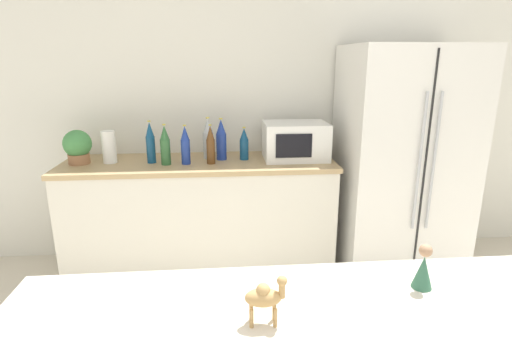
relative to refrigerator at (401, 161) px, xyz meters
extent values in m
cube|color=silver|center=(-1.10, 0.41, 0.41)|extent=(8.00, 0.06, 2.55)
cube|color=silver|center=(-1.55, 0.08, -0.44)|extent=(2.01, 0.60, 0.85)
cube|color=tan|center=(-1.55, 0.08, 0.00)|extent=(2.04, 0.63, 0.03)
cube|color=silver|center=(0.00, 0.00, 0.00)|extent=(0.91, 0.72, 1.73)
cube|color=black|center=(0.00, -0.36, 0.00)|extent=(0.01, 0.01, 1.66)
cylinder|color=#B2B5BA|center=(-0.05, -0.38, 0.09)|extent=(0.02, 0.02, 0.95)
cylinder|color=#B2B5BA|center=(0.05, -0.38, 0.09)|extent=(0.02, 0.02, 0.95)
cube|color=beige|center=(-0.96, -1.85, 0.04)|extent=(2.14, 0.46, 0.03)
cylinder|color=#9E6B47|center=(-2.42, 0.08, 0.05)|extent=(0.15, 0.15, 0.08)
sphere|color=#478E4C|center=(-2.42, 0.08, 0.17)|extent=(0.20, 0.20, 0.20)
cylinder|color=white|center=(-2.20, 0.09, 0.14)|extent=(0.10, 0.10, 0.24)
cube|color=white|center=(-0.81, 0.10, 0.16)|extent=(0.48, 0.36, 0.28)
cube|color=black|center=(-0.86, -0.09, 0.16)|extent=(0.26, 0.01, 0.17)
cylinder|color=navy|center=(-1.21, 0.10, 0.09)|extent=(0.07, 0.07, 0.16)
cone|color=navy|center=(-1.21, 0.10, 0.22)|extent=(0.06, 0.06, 0.09)
cylinder|color=gold|center=(-1.21, 0.10, 0.26)|extent=(0.02, 0.02, 0.01)
cylinder|color=#B2B7BC|center=(-1.48, 0.16, 0.12)|extent=(0.08, 0.08, 0.20)
cone|color=#B2B7BC|center=(-1.48, 0.16, 0.27)|extent=(0.08, 0.08, 0.11)
cylinder|color=gold|center=(-1.48, 0.16, 0.33)|extent=(0.03, 0.03, 0.01)
cylinder|color=#2D6033|center=(-1.78, 0.00, 0.11)|extent=(0.07, 0.07, 0.19)
cone|color=#2D6033|center=(-1.78, 0.00, 0.25)|extent=(0.07, 0.07, 0.10)
cylinder|color=gold|center=(-1.78, 0.00, 0.31)|extent=(0.02, 0.02, 0.01)
cylinder|color=navy|center=(-1.90, 0.06, 0.11)|extent=(0.06, 0.06, 0.20)
cone|color=navy|center=(-1.90, 0.06, 0.27)|extent=(0.06, 0.06, 0.11)
cylinder|color=gold|center=(-1.90, 0.06, 0.33)|extent=(0.02, 0.02, 0.01)
cylinder|color=navy|center=(-1.64, 0.00, 0.11)|extent=(0.07, 0.07, 0.18)
cone|color=navy|center=(-1.64, 0.00, 0.25)|extent=(0.06, 0.06, 0.10)
cylinder|color=gold|center=(-1.64, 0.00, 0.30)|extent=(0.02, 0.02, 0.01)
cylinder|color=brown|center=(-1.46, 0.00, 0.11)|extent=(0.06, 0.06, 0.18)
cone|color=brown|center=(-1.46, 0.00, 0.25)|extent=(0.06, 0.06, 0.10)
cylinder|color=gold|center=(-1.46, 0.00, 0.30)|extent=(0.02, 0.02, 0.01)
cylinder|color=navy|center=(-1.38, 0.12, 0.12)|extent=(0.08, 0.08, 0.20)
cone|color=navy|center=(-1.38, 0.12, 0.27)|extent=(0.07, 0.07, 0.11)
cylinder|color=gold|center=(-1.38, 0.12, 0.33)|extent=(0.03, 0.03, 0.01)
ellipsoid|color=tan|center=(-1.27, -1.93, 0.14)|extent=(0.10, 0.06, 0.05)
sphere|color=tan|center=(-1.27, -1.93, 0.16)|extent=(0.04, 0.04, 0.04)
cylinder|color=tan|center=(-1.22, -1.94, 0.17)|extent=(0.02, 0.02, 0.05)
sphere|color=tan|center=(-1.22, -1.94, 0.19)|extent=(0.03, 0.03, 0.03)
cylinder|color=tan|center=(-1.24, -1.92, 0.09)|extent=(0.01, 0.01, 0.05)
cylinder|color=tan|center=(-1.24, -1.95, 0.09)|extent=(0.01, 0.01, 0.05)
cylinder|color=tan|center=(-1.30, -1.92, 0.09)|extent=(0.01, 0.01, 0.05)
cylinder|color=tan|center=(-1.30, -1.95, 0.09)|extent=(0.01, 0.01, 0.05)
cone|color=#33664C|center=(-0.75, -1.80, 0.12)|extent=(0.06, 0.06, 0.11)
sphere|color=#A37A5B|center=(-0.75, -1.80, 0.19)|extent=(0.04, 0.04, 0.04)
camera|label=1|loc=(-1.37, -2.87, 0.76)|focal=28.00mm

